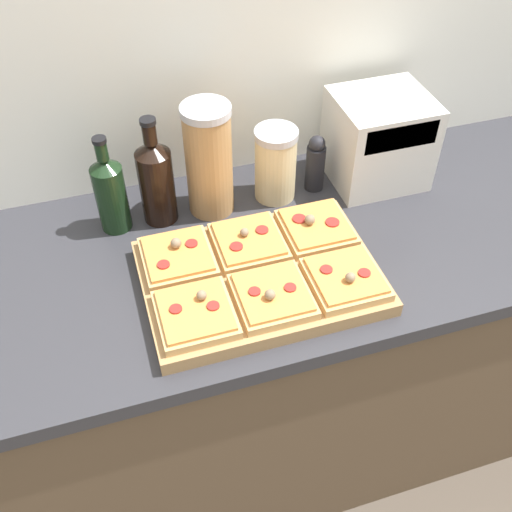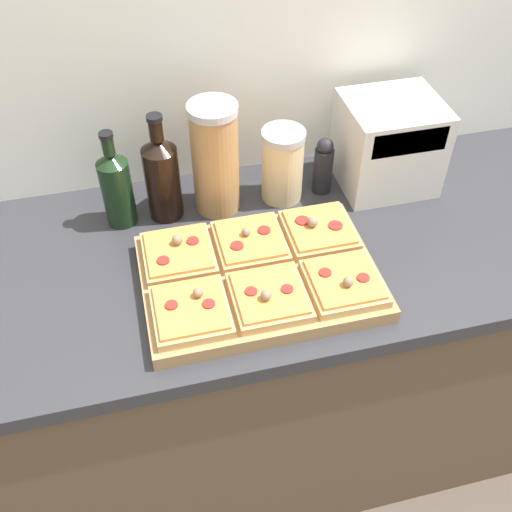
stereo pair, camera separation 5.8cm
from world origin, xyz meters
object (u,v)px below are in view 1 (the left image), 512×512
at_px(cutting_board, 260,277).
at_px(toaster_oven, 379,139).
at_px(wine_bottle, 156,180).
at_px(grain_jar_tall, 209,160).
at_px(grain_jar_short, 275,164).
at_px(olive_oil_bottle, 110,192).
at_px(pepper_mill, 315,163).

xyz_separation_m(cutting_board, toaster_oven, (0.41, 0.29, 0.10)).
distance_m(wine_bottle, grain_jar_tall, 0.13).
distance_m(wine_bottle, grain_jar_short, 0.30).
bearing_deg(wine_bottle, cutting_board, -59.81).
distance_m(cutting_board, olive_oil_bottle, 0.41).
distance_m(olive_oil_bottle, grain_jar_short, 0.41).
relative_size(grain_jar_tall, pepper_mill, 1.84).
height_order(cutting_board, grain_jar_short, grain_jar_short).
relative_size(cutting_board, grain_jar_tall, 1.77).
height_order(olive_oil_bottle, grain_jar_tall, grain_jar_tall).
bearing_deg(olive_oil_bottle, grain_jar_short, 0.00).
bearing_deg(wine_bottle, olive_oil_bottle, -180.00).
height_order(cutting_board, olive_oil_bottle, olive_oil_bottle).
height_order(olive_oil_bottle, pepper_mill, olive_oil_bottle).
distance_m(grain_jar_tall, grain_jar_short, 0.17).
bearing_deg(toaster_oven, grain_jar_tall, 179.89).
bearing_deg(cutting_board, grain_jar_short, 65.50).
bearing_deg(grain_jar_tall, grain_jar_short, 0.00).
xyz_separation_m(cutting_board, olive_oil_bottle, (-0.28, 0.29, 0.09)).
height_order(cutting_board, pepper_mill, pepper_mill).
height_order(grain_jar_short, toaster_oven, toaster_oven).
bearing_deg(grain_jar_short, cutting_board, -114.50).
relative_size(olive_oil_bottle, toaster_oven, 0.98).
bearing_deg(cutting_board, olive_oil_bottle, 133.92).
bearing_deg(pepper_mill, grain_jar_tall, 180.00).
height_order(cutting_board, grain_jar_tall, grain_jar_tall).
xyz_separation_m(olive_oil_bottle, grain_jar_short, (0.41, 0.00, -0.01)).
xyz_separation_m(wine_bottle, grain_jar_tall, (0.13, -0.00, 0.03)).
relative_size(cutting_board, grain_jar_short, 2.64).
distance_m(pepper_mill, toaster_oven, 0.17).
height_order(olive_oil_bottle, toaster_oven, olive_oil_bottle).
relative_size(grain_jar_short, toaster_oven, 0.75).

